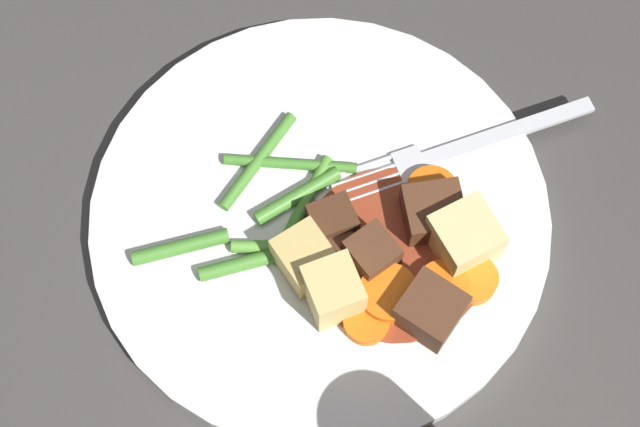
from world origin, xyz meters
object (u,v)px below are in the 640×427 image
(carrot_slice_2, at_px, (442,288))
(potato_chunk_1, at_px, (333,291))
(carrot_slice_1, at_px, (388,294))
(meat_chunk_1, at_px, (372,254))
(meat_chunk_2, at_px, (332,221))
(carrot_slice_3, at_px, (473,280))
(carrot_slice_0, at_px, (431,192))
(meat_chunk_4, at_px, (430,310))
(carrot_slice_4, at_px, (366,321))
(meat_chunk_3, at_px, (433,213))
(potato_chunk_2, at_px, (466,230))
(dinner_plate, at_px, (320,218))
(potato_chunk_0, at_px, (310,259))
(fork, at_px, (455,150))
(meat_chunk_0, at_px, (339,245))

(carrot_slice_2, height_order, potato_chunk_1, potato_chunk_1)
(carrot_slice_1, relative_size, carrot_slice_2, 1.14)
(meat_chunk_1, height_order, meat_chunk_2, meat_chunk_1)
(carrot_slice_3, height_order, potato_chunk_1, potato_chunk_1)
(carrot_slice_0, bearing_deg, meat_chunk_4, -79.20)
(carrot_slice_4, bearing_deg, meat_chunk_4, 20.77)
(carrot_slice_2, xyz_separation_m, meat_chunk_3, (-0.02, 0.04, 0.01))
(carrot_slice_1, bearing_deg, carrot_slice_4, -115.02)
(carrot_slice_3, bearing_deg, potato_chunk_2, 112.72)
(dinner_plate, xyz_separation_m, potato_chunk_2, (0.09, 0.00, 0.02))
(potato_chunk_1, relative_size, meat_chunk_3, 0.99)
(carrot_slice_3, relative_size, potato_chunk_0, 0.86)
(carrot_slice_1, height_order, fork, carrot_slice_1)
(carrot_slice_2, height_order, meat_chunk_1, meat_chunk_1)
(carrot_slice_4, bearing_deg, potato_chunk_0, 147.59)
(potato_chunk_0, height_order, meat_chunk_0, potato_chunk_0)
(meat_chunk_0, bearing_deg, carrot_slice_1, -32.13)
(potato_chunk_0, relative_size, meat_chunk_1, 1.26)
(dinner_plate, height_order, meat_chunk_4, meat_chunk_4)
(carrot_slice_2, xyz_separation_m, meat_chunk_4, (-0.00, -0.02, 0.01))
(dinner_plate, distance_m, carrot_slice_4, 0.07)
(carrot_slice_3, distance_m, meat_chunk_4, 0.03)
(potato_chunk_2, xyz_separation_m, meat_chunk_0, (-0.07, -0.02, -0.01))
(potato_chunk_1, bearing_deg, meat_chunk_2, 104.61)
(potato_chunk_0, xyz_separation_m, fork, (0.07, 0.10, -0.01))
(meat_chunk_1, bearing_deg, potato_chunk_2, 27.90)
(potato_chunk_1, relative_size, meat_chunk_4, 1.04)
(carrot_slice_0, relative_size, carrot_slice_1, 0.91)
(meat_chunk_2, distance_m, meat_chunk_4, 0.08)
(dinner_plate, relative_size, potato_chunk_1, 8.21)
(meat_chunk_0, bearing_deg, dinner_plate, 129.83)
(potato_chunk_0, xyz_separation_m, potato_chunk_1, (0.02, -0.02, 0.00))
(meat_chunk_0, relative_size, meat_chunk_3, 0.50)
(meat_chunk_1, relative_size, fork, 0.17)
(carrot_slice_4, xyz_separation_m, meat_chunk_3, (0.02, 0.07, 0.01))
(meat_chunk_4, bearing_deg, meat_chunk_0, 155.69)
(meat_chunk_2, xyz_separation_m, fork, (0.06, 0.07, -0.01))
(meat_chunk_1, distance_m, meat_chunk_3, 0.04)
(carrot_slice_4, bearing_deg, meat_chunk_0, 123.42)
(carrot_slice_0, height_order, carrot_slice_1, carrot_slice_1)
(potato_chunk_2, relative_size, fork, 0.23)
(carrot_slice_1, distance_m, meat_chunk_1, 0.03)
(potato_chunk_0, relative_size, potato_chunk_1, 0.97)
(carrot_slice_0, distance_m, meat_chunk_3, 0.02)
(carrot_slice_4, height_order, fork, carrot_slice_4)
(dinner_plate, relative_size, meat_chunk_1, 10.71)
(potato_chunk_1, xyz_separation_m, fork, (0.05, 0.11, -0.02))
(carrot_slice_1, bearing_deg, meat_chunk_1, 125.95)
(potato_chunk_0, distance_m, potato_chunk_1, 0.02)
(meat_chunk_1, bearing_deg, carrot_slice_3, 0.78)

